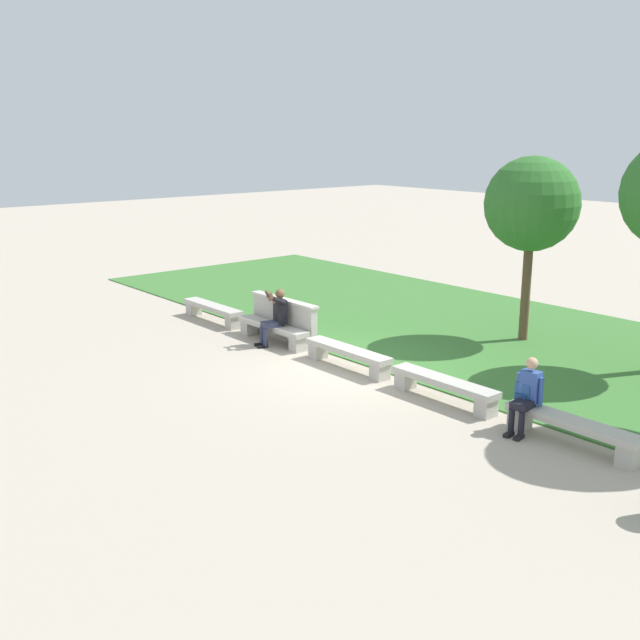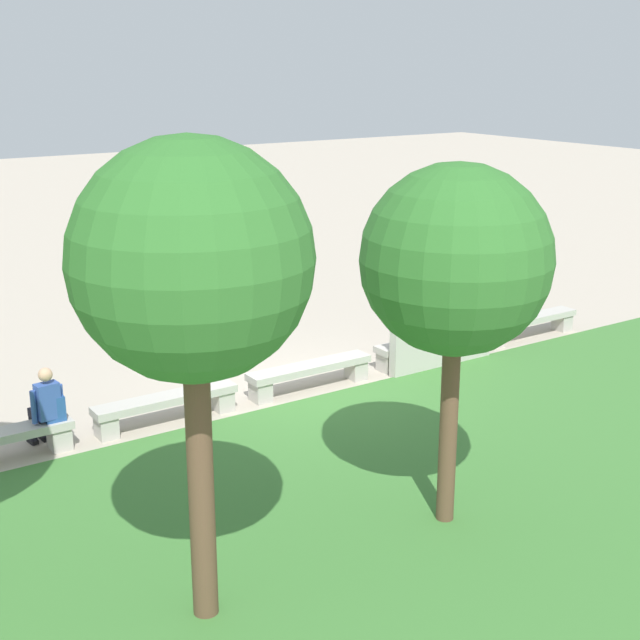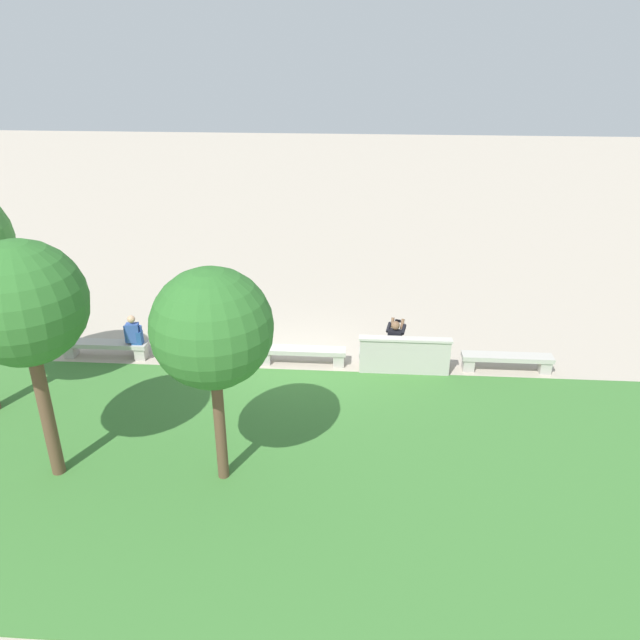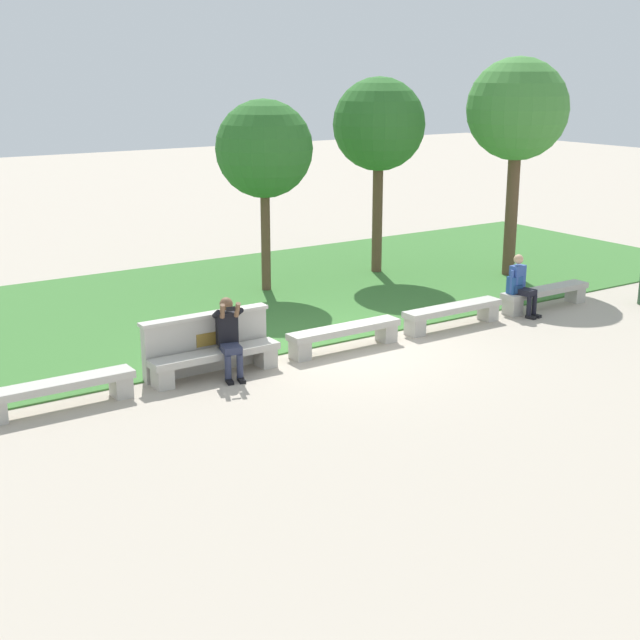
# 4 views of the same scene
# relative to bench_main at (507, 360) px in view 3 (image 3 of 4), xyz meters

# --- Properties ---
(ground_plane) EXTENTS (80.00, 80.00, 0.00)m
(ground_plane) POSITION_rel_bench_main_xyz_m (5.25, 0.00, -0.31)
(ground_plane) COLOR #B2A593
(grass_strip) EXTENTS (24.77, 8.00, 0.03)m
(grass_strip) POSITION_rel_bench_main_xyz_m (5.25, 4.38, -0.29)
(grass_strip) COLOR #3D7533
(grass_strip) RESTS_ON ground
(bench_main) EXTENTS (2.28, 0.40, 0.45)m
(bench_main) POSITION_rel_bench_main_xyz_m (0.00, 0.00, 0.00)
(bench_main) COLOR #B7B2A8
(bench_main) RESTS_ON ground
(bench_near) EXTENTS (2.28, 0.40, 0.45)m
(bench_near) POSITION_rel_bench_main_xyz_m (2.62, 0.00, 0.00)
(bench_near) COLOR #B7B2A8
(bench_near) RESTS_ON ground
(bench_mid) EXTENTS (2.28, 0.40, 0.45)m
(bench_mid) POSITION_rel_bench_main_xyz_m (5.25, 0.00, 0.00)
(bench_mid) COLOR #B7B2A8
(bench_mid) RESTS_ON ground
(bench_far) EXTENTS (2.28, 0.40, 0.45)m
(bench_far) POSITION_rel_bench_main_xyz_m (7.87, 0.00, 0.00)
(bench_far) COLOR #B7B2A8
(bench_far) RESTS_ON ground
(bench_end) EXTENTS (2.28, 0.40, 0.45)m
(bench_end) POSITION_rel_bench_main_xyz_m (10.49, 0.00, 0.00)
(bench_end) COLOR #B7B2A8
(bench_end) RESTS_ON ground
(backrest_wall_with_plaque) EXTENTS (2.31, 0.24, 1.01)m
(backrest_wall_with_plaque) POSITION_rel_bench_main_xyz_m (2.62, 0.34, 0.21)
(backrest_wall_with_plaque) COLOR #B7B2A8
(backrest_wall_with_plaque) RESTS_ON ground
(person_photographer) EXTENTS (0.54, 0.78, 1.32)m
(person_photographer) POSITION_rel_bench_main_xyz_m (2.84, -0.07, 0.43)
(person_photographer) COLOR black
(person_photographer) RESTS_ON ground
(person_distant) EXTENTS (0.48, 0.70, 1.26)m
(person_distant) POSITION_rel_bench_main_xyz_m (9.67, -0.07, 0.36)
(person_distant) COLOR black
(person_distant) RESTS_ON ground
(backpack) EXTENTS (0.28, 0.24, 0.43)m
(backpack) POSITION_rel_bench_main_xyz_m (9.58, 0.02, 0.32)
(backpack) COLOR #234C8C
(backpack) RESTS_ON bench_end
(tree_behind_wall) EXTENTS (2.17, 2.17, 4.32)m
(tree_behind_wall) POSITION_rel_bench_main_xyz_m (6.33, 4.65, 2.90)
(tree_behind_wall) COLOR brown
(tree_behind_wall) RESTS_ON ground
(tree_right_background) EXTENTS (2.23, 2.23, 4.77)m
(tree_right_background) POSITION_rel_bench_main_xyz_m (9.59, 4.75, 3.31)
(tree_right_background) COLOR brown
(tree_right_background) RESTS_ON ground
(trash_bin) EXTENTS (0.44, 0.44, 0.75)m
(trash_bin) POSITION_rel_bench_main_xyz_m (12.61, -1.03, 0.07)
(trash_bin) COLOR #2D5133
(trash_bin) RESTS_ON ground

